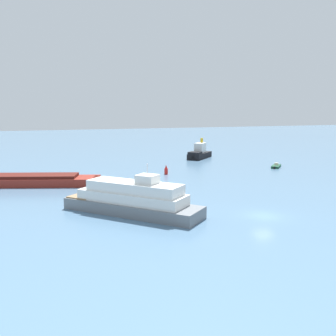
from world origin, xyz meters
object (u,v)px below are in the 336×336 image
at_px(channel_buoy_red, 166,170).
at_px(tugboat, 199,153).
at_px(fishing_skiff, 276,166).
at_px(white_riverboat, 132,200).

bearing_deg(channel_buoy_red, tugboat, 51.07).
relative_size(fishing_skiff, tugboat, 0.45).
bearing_deg(white_riverboat, tugboat, 57.04).
xyz_separation_m(fishing_skiff, tugboat, (-9.74, 20.33, 1.09)).
bearing_deg(tugboat, white_riverboat, -122.96).
height_order(fishing_skiff, tugboat, tugboat).
relative_size(fishing_skiff, channel_buoy_red, 2.24).
distance_m(fishing_skiff, white_riverboat, 47.51).
relative_size(white_riverboat, channel_buoy_red, 8.87).
bearing_deg(white_riverboat, fishing_skiff, 33.14).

